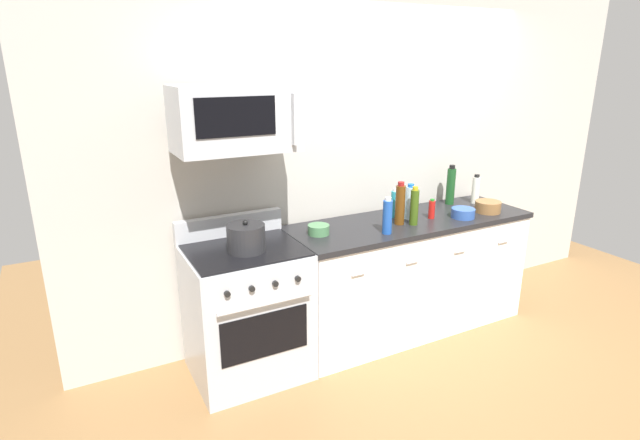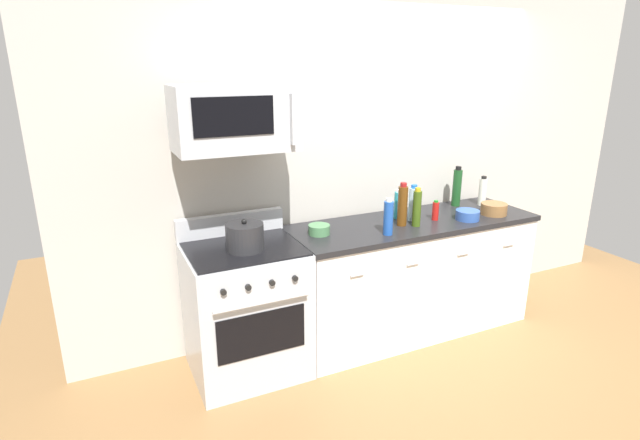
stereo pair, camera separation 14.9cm
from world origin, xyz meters
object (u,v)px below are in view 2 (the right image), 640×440
object	(u,v)px
bottle_soda_blue	(388,217)
bottle_wine_green	(457,187)
bottle_hot_sauce_red	(435,211)
bottle_vinegar_white	(483,191)
range_oven	(246,309)
bottle_olive_oil	(417,208)
bottle_wine_amber	(403,205)
bottle_water_clear	(413,204)
bowl_wooden_salad	(494,209)
stockpot	(245,237)
bowl_blue_mixing	(468,215)
bottle_dish_soap	(398,205)
bowl_green_glaze	(319,229)
microwave	(235,118)

from	to	relation	value
bottle_soda_blue	bottle_wine_green	xyz separation A→B (m)	(0.92, 0.38, 0.03)
bottle_hot_sauce_red	bottle_vinegar_white	bearing A→B (deg)	15.43
range_oven	bottle_olive_oil	bearing A→B (deg)	-5.12
bottle_olive_oil	bottle_soda_blue	size ratio (longest dim) A/B	1.10
range_oven	bottle_wine_amber	size ratio (longest dim) A/B	3.31
bottle_vinegar_white	range_oven	bearing A→B (deg)	-176.92
bottle_water_clear	bowl_wooden_salad	size ratio (longest dim) A/B	1.36
bottle_wine_green	stockpot	distance (m)	1.93
bottle_olive_oil	bowl_wooden_salad	xyz separation A→B (m)	(0.73, -0.02, -0.09)
bottle_olive_oil	bottle_vinegar_white	world-z (taller)	bottle_olive_oil
bowl_blue_mixing	bottle_water_clear	bearing A→B (deg)	156.63
bowl_wooden_salad	bottle_vinegar_white	bearing A→B (deg)	67.20
bottle_olive_oil	bowl_blue_mixing	xyz separation A→B (m)	(0.45, -0.04, -0.10)
bottle_dish_soap	bottle_vinegar_white	world-z (taller)	bottle_vinegar_white
bottle_soda_blue	bottle_hot_sauce_red	bearing A→B (deg)	14.55
bowl_green_glaze	stockpot	bearing A→B (deg)	-172.39
bottle_hot_sauce_red	bowl_blue_mixing	xyz separation A→B (m)	(0.23, -0.10, -0.03)
range_oven	bowl_wooden_salad	distance (m)	2.09
bottle_wine_amber	bowl_blue_mixing	bearing A→B (deg)	-10.62
range_oven	bottle_hot_sauce_red	bearing A→B (deg)	-2.13
range_oven	bowl_wooden_salad	world-z (taller)	range_oven
bowl_green_glaze	bowl_wooden_salad	bearing A→B (deg)	-6.16
microwave	bowl_green_glaze	size ratio (longest dim) A/B	4.87
microwave	bottle_olive_oil	bearing A→B (deg)	-7.08
microwave	stockpot	bearing A→B (deg)	-90.13
microwave	bottle_wine_amber	size ratio (longest dim) A/B	2.30
bottle_dish_soap	bowl_blue_mixing	world-z (taller)	bottle_dish_soap
bottle_water_clear	bottle_olive_oil	bearing A→B (deg)	-114.87
bottle_wine_amber	stockpot	distance (m)	1.20
bottle_dish_soap	bowl_blue_mixing	bearing A→B (deg)	-29.35
bottle_soda_blue	bottle_olive_oil	bearing A→B (deg)	14.17
bottle_soda_blue	bottle_water_clear	bearing A→B (deg)	29.71
microwave	bowl_blue_mixing	size ratio (longest dim) A/B	4.11
bottle_wine_amber	bottle_water_clear	size ratio (longest dim) A/B	1.17
bottle_hot_sauce_red	bottle_olive_oil	size ratio (longest dim) A/B	0.53
bottle_hot_sauce_red	bottle_vinegar_white	distance (m)	0.64
bottle_wine_amber	bowl_blue_mixing	world-z (taller)	bottle_wine_amber
bowl_blue_mixing	bowl_wooden_salad	size ratio (longest dim) A/B	0.89
bottle_vinegar_white	microwave	bearing A→B (deg)	-178.12
bottle_vinegar_white	bowl_wooden_salad	world-z (taller)	bottle_vinegar_white
bowl_green_glaze	stockpot	xyz separation A→B (m)	(-0.56, -0.08, 0.05)
bottle_dish_soap	bowl_green_glaze	size ratio (longest dim) A/B	1.49
bottle_hot_sauce_red	stockpot	xyz separation A→B (m)	(-1.51, 0.00, 0.02)
bottle_hot_sauce_red	bottle_wine_green	distance (m)	0.49
bottle_olive_oil	stockpot	world-z (taller)	bottle_olive_oil
bottle_hot_sauce_red	bottle_water_clear	size ratio (longest dim) A/B	0.56
bottle_wine_green	bottle_hot_sauce_red	bearing A→B (deg)	-148.48
bottle_olive_oil	bowl_wooden_salad	size ratio (longest dim) A/B	1.42
bottle_dish_soap	stockpot	bearing A→B (deg)	-172.95
bottle_wine_green	bottle_vinegar_white	world-z (taller)	bottle_wine_green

